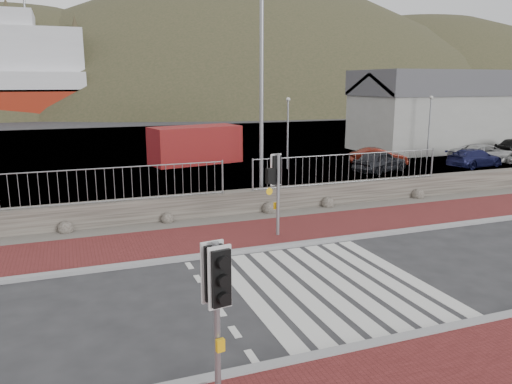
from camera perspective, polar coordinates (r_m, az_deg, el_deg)
name	(u,v)px	position (r m, az deg, el deg)	size (l,w,h in m)	color
ground	(329,284)	(12.90, 8.36, -10.38)	(220.00, 220.00, 0.00)	#28282B
sidewalk_far	(263,233)	(16.71, 0.86, -4.72)	(40.00, 3.00, 0.08)	maroon
kerb_near	(404,338)	(10.62, 16.51, -15.74)	(40.00, 0.25, 0.12)	gray
kerb_far	(281,246)	(15.39, 2.93, -6.22)	(40.00, 0.25, 0.12)	gray
zebra_crossing	(329,284)	(12.89, 8.36, -10.35)	(4.62, 5.60, 0.01)	silver
gravel_strip	(244,218)	(18.51, -1.42, -3.03)	(40.00, 1.50, 0.06)	#59544C
stone_wall	(237,203)	(19.14, -2.22, -1.22)	(40.00, 0.60, 0.90)	#443E38
railing	(238,168)	(18.72, -2.11, 2.76)	(18.07, 0.07, 1.22)	gray
quay	(151,149)	(39.01, -11.93, 4.88)	(120.00, 40.00, 0.50)	#4C4C4F
water	(111,118)	(73.64, -16.27, 8.12)	(220.00, 50.00, 0.05)	#3F4C54
harbor_building	(438,110)	(39.86, 20.05, 8.79)	(12.20, 6.20, 5.80)	#9E9E99
hills_backdrop	(142,225)	(102.94, -12.91, -3.64)	(254.00, 90.00, 100.00)	#30331F
traffic_signal_near	(216,288)	(7.79, -4.56, -10.88)	(0.41, 0.28, 2.63)	gray
traffic_signal_far	(277,177)	(15.94, 2.45, 1.73)	(0.68, 0.34, 2.76)	gray
streetlight	(265,80)	(19.83, 1.07, 12.68)	(1.90, 0.45, 8.97)	gray
shipping_container	(195,145)	(31.36, -6.95, 5.37)	(5.51, 2.29, 2.29)	maroon
car_a	(380,161)	(28.87, 13.97, 3.42)	(1.45, 3.61, 1.23)	black
car_b	(379,157)	(30.93, 13.83, 3.88)	(1.16, 3.33, 1.10)	#4F130B
car_c	(475,158)	(32.45, 23.70, 3.59)	(1.54, 3.80, 1.10)	#151743
car_d	(484,154)	(34.23, 24.57, 4.02)	(2.02, 4.38, 1.22)	#A2A2A2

